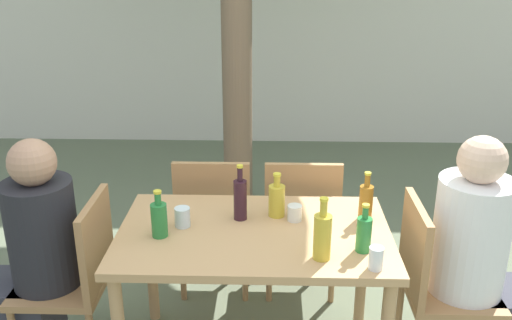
{
  "coord_description": "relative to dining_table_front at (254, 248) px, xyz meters",
  "views": [
    {
      "loc": [
        0.08,
        -2.44,
        2.06
      ],
      "look_at": [
        0.0,
        0.3,
        1.02
      ],
      "focal_mm": 40.0,
      "sensor_mm": 36.0,
      "label": 1
    }
  ],
  "objects": [
    {
      "name": "green_bottle_0",
      "position": [
        -0.44,
        -0.07,
        0.19
      ],
      "size": [
        0.08,
        0.08,
        0.23
      ],
      "color": "#287A38",
      "rests_on": "dining_table_front"
    },
    {
      "name": "patio_chair_0",
      "position": [
        -0.89,
        0.0,
        -0.15
      ],
      "size": [
        0.44,
        0.44,
        0.91
      ],
      "rotation": [
        0.0,
        0.0,
        -1.57
      ],
      "color": "#A87A4C",
      "rests_on": "ground_plane"
    },
    {
      "name": "patio_chair_3",
      "position": [
        0.26,
        0.64,
        -0.15
      ],
      "size": [
        0.44,
        0.44,
        0.91
      ],
      "rotation": [
        0.0,
        0.0,
        3.14
      ],
      "color": "#A87A4C",
      "rests_on": "ground_plane"
    },
    {
      "name": "patio_chair_2",
      "position": [
        -0.26,
        0.64,
        -0.15
      ],
      "size": [
        0.44,
        0.44,
        0.91
      ],
      "rotation": [
        0.0,
        0.0,
        3.14
      ],
      "color": "#A87A4C",
      "rests_on": "ground_plane"
    },
    {
      "name": "drinking_glass_1",
      "position": [
        0.2,
        0.12,
        0.14
      ],
      "size": [
        0.07,
        0.07,
        0.08
      ],
      "color": "silver",
      "rests_on": "dining_table_front"
    },
    {
      "name": "patio_chair_1",
      "position": [
        0.89,
        0.0,
        -0.15
      ],
      "size": [
        0.44,
        0.44,
        0.91
      ],
      "rotation": [
        0.0,
        0.0,
        1.57
      ],
      "color": "#A87A4C",
      "rests_on": "ground_plane"
    },
    {
      "name": "oil_cruet_2",
      "position": [
        0.11,
        0.17,
        0.18
      ],
      "size": [
        0.08,
        0.08,
        0.23
      ],
      "color": "gold",
      "rests_on": "dining_table_front"
    },
    {
      "name": "green_bottle_3",
      "position": [
        0.5,
        -0.18,
        0.18
      ],
      "size": [
        0.07,
        0.07,
        0.23
      ],
      "color": "#287A38",
      "rests_on": "dining_table_front"
    },
    {
      "name": "drinking_glass_2",
      "position": [
        -0.35,
        0.04,
        0.14
      ],
      "size": [
        0.08,
        0.08,
        0.1
      ],
      "color": "silver",
      "rests_on": "dining_table_front"
    },
    {
      "name": "amber_bottle_5",
      "position": [
        0.55,
        0.14,
        0.19
      ],
      "size": [
        0.07,
        0.07,
        0.25
      ],
      "color": "#9E661E",
      "rests_on": "dining_table_front"
    },
    {
      "name": "cafe_building_wall",
      "position": [
        0.0,
        3.61,
        0.73
      ],
      "size": [
        10.0,
        0.08,
        2.8
      ],
      "color": "silver",
      "rests_on": "ground_plane"
    },
    {
      "name": "person_seated_1",
      "position": [
        1.12,
        -0.0,
        -0.1
      ],
      "size": [
        0.58,
        0.36,
        1.26
      ],
      "rotation": [
        0.0,
        0.0,
        1.57
      ],
      "color": "#383842",
      "rests_on": "ground_plane"
    },
    {
      "name": "dining_table_front",
      "position": [
        0.0,
        0.0,
        0.0
      ],
      "size": [
        1.31,
        0.81,
        0.77
      ],
      "color": "tan",
      "rests_on": "ground_plane"
    },
    {
      "name": "wine_bottle_4",
      "position": [
        -0.07,
        0.13,
        0.21
      ],
      "size": [
        0.07,
        0.07,
        0.29
      ],
      "color": "#331923",
      "rests_on": "dining_table_front"
    },
    {
      "name": "oil_cruet_1",
      "position": [
        0.3,
        -0.25,
        0.21
      ],
      "size": [
        0.08,
        0.08,
        0.29
      ],
      "color": "gold",
      "rests_on": "dining_table_front"
    },
    {
      "name": "drinking_glass_0",
      "position": [
        0.53,
        -0.33,
        0.15
      ],
      "size": [
        0.06,
        0.06,
        0.1
      ],
      "color": "white",
      "rests_on": "dining_table_front"
    },
    {
      "name": "person_seated_0",
      "position": [
        -1.12,
        -0.0,
        -0.12
      ],
      "size": [
        0.57,
        0.34,
        1.22
      ],
      "rotation": [
        0.0,
        0.0,
        -1.57
      ],
      "color": "#383842",
      "rests_on": "ground_plane"
    }
  ]
}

